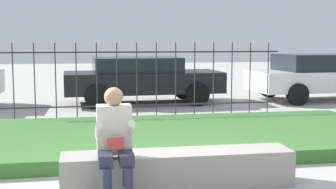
{
  "coord_description": "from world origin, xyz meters",
  "views": [
    {
      "loc": [
        -1.1,
        -5.3,
        1.75
      ],
      "look_at": [
        0.53,
        3.83,
        0.66
      ],
      "focal_mm": 50.0,
      "sensor_mm": 36.0,
      "label": 1
    }
  ],
  "objects_px": {
    "stone_bench": "(178,172)",
    "car_parked_center": "(142,78)",
    "car_parked_right": "(325,76)",
    "person_seated_reader": "(115,140)"
  },
  "relations": [
    {
      "from": "stone_bench",
      "to": "car_parked_center",
      "type": "xyz_separation_m",
      "value": [
        0.47,
        7.49,
        0.5
      ]
    },
    {
      "from": "stone_bench",
      "to": "car_parked_right",
      "type": "height_order",
      "value": "car_parked_right"
    },
    {
      "from": "stone_bench",
      "to": "car_parked_right",
      "type": "distance_m",
      "value": 9.37
    },
    {
      "from": "stone_bench",
      "to": "car_parked_center",
      "type": "distance_m",
      "value": 7.52
    },
    {
      "from": "car_parked_right",
      "to": "stone_bench",
      "type": "bearing_deg",
      "value": -131.19
    },
    {
      "from": "person_seated_reader",
      "to": "car_parked_right",
      "type": "xyz_separation_m",
      "value": [
        6.6,
        7.6,
        0.04
      ]
    },
    {
      "from": "stone_bench",
      "to": "car_parked_center",
      "type": "relative_size",
      "value": 0.63
    },
    {
      "from": "stone_bench",
      "to": "car_parked_right",
      "type": "bearing_deg",
      "value": 51.37
    },
    {
      "from": "car_parked_center",
      "to": "car_parked_right",
      "type": "relative_size",
      "value": 0.96
    },
    {
      "from": "person_seated_reader",
      "to": "car_parked_right",
      "type": "distance_m",
      "value": 10.07
    }
  ]
}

